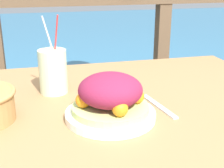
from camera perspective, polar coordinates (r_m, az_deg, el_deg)
name	(u,v)px	position (r m, az deg, el deg)	size (l,w,h in m)	color
patio_table	(129,135)	(0.96, 3.05, -9.25)	(1.11, 0.95, 0.76)	#997047
railing_fence	(84,45)	(1.72, -5.14, 7.14)	(2.80, 0.08, 1.06)	brown
sea_backdrop	(56,46)	(4.27, -10.12, 6.94)	(12.00, 4.00, 0.41)	teal
salad_plate	(110,100)	(0.82, -0.29, -2.87)	(0.24, 0.24, 0.12)	white
drink_glass	(53,71)	(1.01, -10.74, 2.29)	(0.09, 0.09, 0.25)	beige
fork	(159,106)	(0.92, 8.54, -3.99)	(0.04, 0.18, 0.00)	silver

